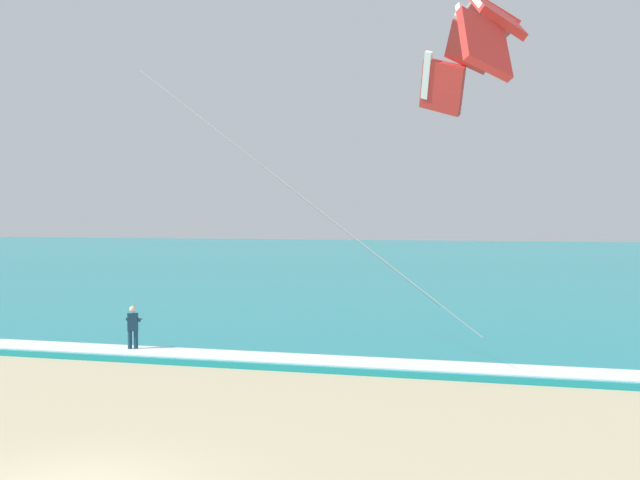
{
  "coord_description": "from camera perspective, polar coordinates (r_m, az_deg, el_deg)",
  "views": [
    {
      "loc": [
        7.6,
        -11.41,
        4.73
      ],
      "look_at": [
        0.39,
        14.87,
        3.88
      ],
      "focal_mm": 43.63,
      "sensor_mm": 36.0,
      "label": 1
    }
  ],
  "objects": [
    {
      "name": "sea",
      "position": [
        82.76,
        10.04,
        -1.44
      ],
      "size": [
        200.0,
        120.0,
        0.2
      ],
      "primitive_type": "cube",
      "color": "teal",
      "rests_on": "ground"
    },
    {
      "name": "surf_foam",
      "position": [
        24.9,
        -2.72,
        -8.64
      ],
      "size": [
        200.0,
        1.65,
        0.04
      ],
      "primitive_type": "cube",
      "color": "white",
      "rests_on": "sea"
    },
    {
      "name": "surfboard",
      "position": [
        27.26,
        -13.55,
        -8.19
      ],
      "size": [
        0.94,
        1.46,
        0.09
      ],
      "color": "#239EC6",
      "rests_on": "ground"
    },
    {
      "name": "kitesurfer",
      "position": [
        27.13,
        -13.56,
        -6.29
      ],
      "size": [
        0.65,
        0.64,
        1.69
      ],
      "color": "#143347",
      "rests_on": "ground"
    },
    {
      "name": "kite_primary",
      "position": [
        27.27,
        11.17,
        13.99
      ],
      "size": [
        12.7,
        9.15,
        10.72
      ],
      "color": "red"
    }
  ]
}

